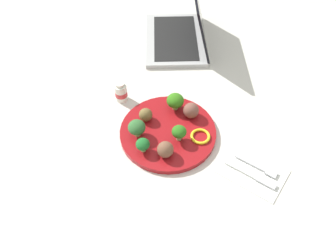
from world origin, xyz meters
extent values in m
plane|color=silver|center=(0.00, 0.00, 0.00)|extent=(4.00, 4.00, 0.00)
cylinder|color=maroon|center=(0.00, 0.00, 0.01)|extent=(0.28, 0.28, 0.02)
cylinder|color=#A0CB6D|center=(-0.06, -0.06, 0.02)|extent=(0.02, 0.02, 0.01)
ellipsoid|color=#336632|center=(-0.06, -0.06, 0.05)|extent=(0.05, 0.05, 0.04)
cylinder|color=#95C777|center=(0.04, -0.01, 0.02)|extent=(0.01, 0.01, 0.02)
ellipsoid|color=#2D6E1C|center=(0.04, -0.01, 0.05)|extent=(0.04, 0.04, 0.03)
cylinder|color=#96CF74|center=(-0.02, -0.10, 0.02)|extent=(0.02, 0.02, 0.01)
ellipsoid|color=#1E672A|center=(-0.02, -0.10, 0.04)|extent=(0.04, 0.04, 0.03)
cylinder|color=#91CA6A|center=(-0.03, 0.09, 0.02)|extent=(0.02, 0.02, 0.01)
ellipsoid|color=#367619|center=(-0.03, 0.09, 0.05)|extent=(0.05, 0.05, 0.04)
sphere|color=brown|center=(-0.08, 0.00, 0.04)|extent=(0.04, 0.04, 0.04)
sphere|color=brown|center=(0.04, -0.07, 0.04)|extent=(0.05, 0.05, 0.05)
sphere|color=brown|center=(0.03, 0.09, 0.04)|extent=(0.05, 0.05, 0.05)
torus|color=yellow|center=(0.09, 0.03, 0.02)|extent=(0.06, 0.06, 0.01)
cube|color=white|center=(0.26, 0.02, 0.00)|extent=(0.17, 0.12, 0.01)
cube|color=silver|center=(0.25, 0.03, 0.01)|extent=(0.09, 0.01, 0.01)
cube|color=silver|center=(0.31, 0.03, 0.01)|extent=(0.03, 0.02, 0.01)
cube|color=white|center=(0.23, 0.00, 0.01)|extent=(0.09, 0.01, 0.01)
cube|color=silver|center=(0.31, 0.00, 0.01)|extent=(0.06, 0.02, 0.01)
cylinder|color=white|center=(-0.20, 0.04, 0.03)|extent=(0.04, 0.04, 0.06)
cylinder|color=red|center=(-0.20, 0.04, 0.03)|extent=(0.04, 0.04, 0.02)
cylinder|color=silver|center=(-0.20, 0.04, 0.06)|extent=(0.03, 0.03, 0.01)
cube|color=#B9B9B9|center=(-0.23, 0.39, 0.01)|extent=(0.36, 0.39, 0.02)
cube|color=black|center=(-0.23, 0.39, 0.02)|extent=(0.29, 0.32, 0.00)
cube|color=black|center=(-0.16, 0.44, 0.11)|extent=(0.23, 0.29, 0.20)
camera|label=1|loc=(0.34, -0.52, 0.77)|focal=36.24mm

